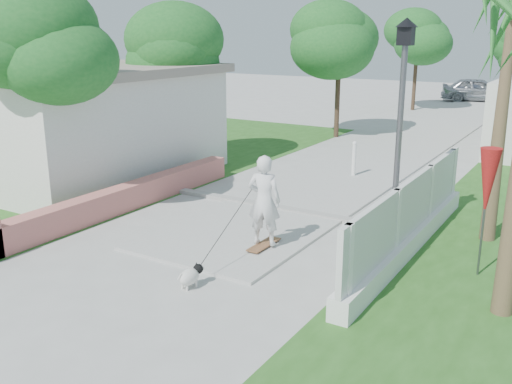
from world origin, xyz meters
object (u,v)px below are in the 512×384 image
Objects in this scene: skateboarder at (254,207)px; dog at (191,276)px; street_lamp at (400,124)px; parked_car at (478,90)px; bollard at (354,158)px; patio_umbrella at (488,184)px.

skateboarder reaches higher than dog.
parked_car is at bearing 97.40° from street_lamp.
street_lamp is 1.79× the size of skateboarder.
street_lamp is 5.56m from bollard.
street_lamp is 2.27m from patio_umbrella.
bollard is at bearing 105.24° from dog.
street_lamp reaches higher than parked_car.
patio_umbrella is 27.88m from parked_car.
street_lamp reaches higher than patio_umbrella.
street_lamp is 26.63m from parked_car.
bollard is 0.25× the size of parked_car.
patio_umbrella is 4.19m from skateboarder.
patio_umbrella is 4.01× the size of dog.
bollard is at bearing 168.75° from parked_car.
parked_car is (-0.72, 21.85, 0.15)m from bollard.
patio_umbrella reaches higher than bollard.
parked_car is at bearing 101.02° from patio_umbrella.
bollard is (-2.70, 4.50, -1.84)m from street_lamp.
patio_umbrella reaches higher than parked_car.
bollard is 0.44× the size of skateboarder.
parked_car is (-5.32, 27.35, -0.95)m from patio_umbrella.
skateboarder reaches higher than bollard.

